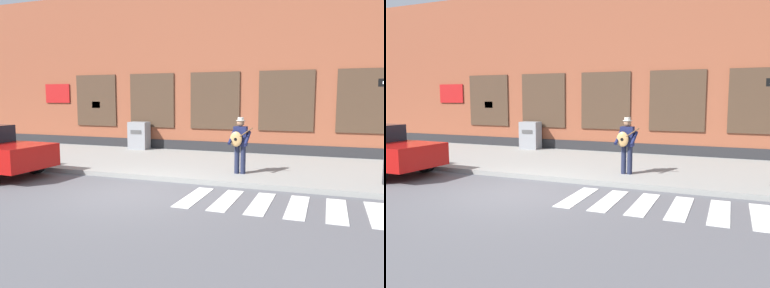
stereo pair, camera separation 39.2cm
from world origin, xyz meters
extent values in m
plane|color=#56565B|center=(0.00, 0.00, 0.00)|extent=(160.00, 160.00, 0.00)
cube|color=gray|center=(0.00, 4.25, 0.07)|extent=(28.00, 5.51, 0.15)
cube|color=brown|center=(0.00, 9.00, 3.53)|extent=(28.00, 4.00, 7.05)
cube|color=#28282B|center=(0.00, 6.98, 0.28)|extent=(28.00, 0.04, 0.55)
cube|color=#473323|center=(-5.79, 6.97, 2.27)|extent=(2.11, 0.06, 2.35)
cube|color=black|center=(-5.79, 6.96, 2.27)|extent=(1.99, 0.03, 2.23)
cube|color=#473323|center=(-2.89, 6.97, 2.27)|extent=(2.11, 0.06, 2.35)
cube|color=black|center=(-2.89, 6.96, 2.27)|extent=(1.99, 0.03, 2.23)
cube|color=#473323|center=(0.00, 6.97, 2.27)|extent=(2.11, 0.06, 2.35)
cube|color=black|center=(0.00, 6.96, 2.27)|extent=(1.99, 0.03, 2.23)
cube|color=#473323|center=(2.89, 6.97, 2.27)|extent=(2.11, 0.06, 2.35)
cube|color=black|center=(2.89, 6.96, 2.27)|extent=(1.99, 0.03, 2.23)
cube|color=#473323|center=(5.79, 6.97, 2.27)|extent=(2.11, 0.06, 2.35)
cube|color=black|center=(5.79, 6.96, 2.27)|extent=(1.99, 0.03, 2.23)
cube|color=red|center=(-7.99, 6.96, 2.60)|extent=(1.40, 0.04, 0.90)
cube|color=yellow|center=(-5.79, 6.95, 2.07)|extent=(0.44, 0.02, 0.30)
cube|color=silver|center=(1.54, 0.19, 0.01)|extent=(0.42, 1.90, 0.01)
cube|color=silver|center=(2.34, 0.19, 0.01)|extent=(0.42, 1.90, 0.01)
cube|color=silver|center=(3.14, 0.19, 0.01)|extent=(0.42, 1.90, 0.01)
cube|color=silver|center=(3.93, 0.19, 0.01)|extent=(0.42, 1.90, 0.01)
cube|color=silver|center=(4.73, 0.19, 0.01)|extent=(0.42, 1.90, 0.01)
cube|color=silver|center=(5.53, 0.19, 0.01)|extent=(0.42, 1.90, 0.01)
cube|color=silver|center=(-3.25, 0.86, 0.74)|extent=(0.07, 0.24, 0.12)
cube|color=silver|center=(-3.29, -0.28, 0.74)|extent=(0.07, 0.24, 0.12)
cylinder|color=black|center=(-4.16, 1.20, 0.33)|extent=(0.67, 0.26, 0.66)
cylinder|color=#1E233D|center=(2.17, 2.69, 0.56)|extent=(0.15, 0.15, 0.82)
cylinder|color=#1E233D|center=(1.99, 2.68, 0.56)|extent=(0.15, 0.15, 0.82)
cube|color=#191E47|center=(2.08, 2.69, 1.26)|extent=(0.39, 0.24, 0.58)
sphere|color=#9E7051|center=(2.08, 2.69, 1.65)|extent=(0.22, 0.22, 0.22)
cylinder|color=beige|center=(2.08, 2.69, 1.71)|extent=(0.28, 0.28, 0.02)
cylinder|color=beige|center=(2.08, 2.69, 1.76)|extent=(0.18, 0.18, 0.09)
cylinder|color=#191E47|center=(2.31, 2.58, 1.22)|extent=(0.12, 0.51, 0.39)
cylinder|color=#191E47|center=(1.83, 2.61, 1.22)|extent=(0.12, 0.51, 0.39)
ellipsoid|color=tan|center=(1.99, 2.52, 1.18)|extent=(0.37, 0.14, 0.44)
cylinder|color=black|center=(1.99, 2.46, 1.18)|extent=(0.09, 0.01, 0.09)
cylinder|color=brown|center=(2.25, 2.48, 1.36)|extent=(0.47, 0.06, 0.34)
cube|color=gray|center=(-3.33, 6.55, 0.74)|extent=(0.85, 0.57, 1.19)
cube|color=#4C4C4C|center=(-3.33, 6.26, 0.92)|extent=(0.51, 0.02, 0.16)
camera|label=1|loc=(4.50, -8.02, 2.34)|focal=35.00mm
camera|label=2|loc=(4.87, -7.88, 2.34)|focal=35.00mm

